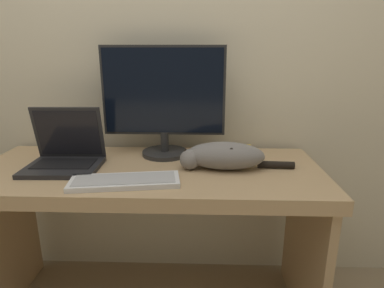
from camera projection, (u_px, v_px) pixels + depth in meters
The scene contains 7 objects.
wall_back at pixel (156, 42), 1.64m from camera, with size 6.40×0.06×2.60m.
desk at pixel (150, 199), 1.48m from camera, with size 1.54×0.62×0.75m.
monitor at pixel (164, 100), 1.54m from camera, with size 0.59×0.22×0.53m.
laptop at pixel (65, 156), 1.43m from camera, with size 0.32×0.26×0.26m.
external_keyboard at pixel (125, 181), 1.26m from camera, with size 0.44×0.20×0.02m.
cat at pixel (223, 155), 1.40m from camera, with size 0.51×0.17×0.12m.
small_toy at pixel (245, 151), 1.58m from camera, with size 0.05×0.05×0.05m.
Camera 1 is at (0.24, -1.03, 1.26)m, focal length 30.00 mm.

